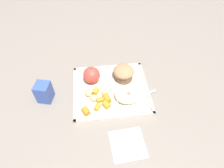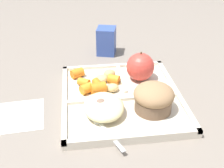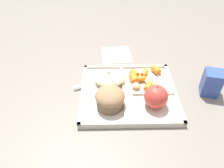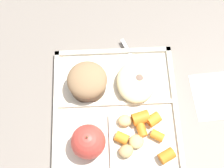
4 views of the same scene
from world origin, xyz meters
name	(u,v)px [view 1 (image 1 of 4)]	position (x,y,z in m)	size (l,w,h in m)	color
ground	(111,92)	(0.00, 0.00, 0.00)	(6.00, 6.00, 0.00)	slate
lunch_tray	(111,91)	(0.00, 0.00, 0.01)	(0.31, 0.28, 0.02)	beige
green_apple	(92,75)	(-0.08, 0.06, 0.05)	(0.07, 0.07, 0.08)	#C63D33
bran_muffin	(123,73)	(0.06, 0.06, 0.04)	(0.09, 0.09, 0.07)	brown
carrot_slice_small	(107,98)	(-0.02, -0.05, 0.03)	(0.03, 0.03, 0.04)	orange
carrot_slice_edge	(97,107)	(-0.06, -0.09, 0.02)	(0.02, 0.02, 0.03)	orange
carrot_slice_tilted	(101,100)	(-0.05, -0.05, 0.02)	(0.02, 0.02, 0.04)	orange
carrot_slice_center	(96,91)	(-0.07, -0.01, 0.02)	(0.02, 0.02, 0.03)	orange
carrot_slice_diagonal	(86,111)	(-0.11, -0.10, 0.02)	(0.02, 0.02, 0.03)	orange
carrot_slice_near_corner	(106,105)	(-0.03, -0.08, 0.02)	(0.02, 0.02, 0.03)	orange
potato_chunk_browned	(105,92)	(-0.03, -0.02, 0.02)	(0.03, 0.03, 0.02)	tan
potato_chunk_large	(89,93)	(-0.09, -0.02, 0.02)	(0.03, 0.03, 0.02)	tan
potato_chunk_corner	(94,98)	(-0.07, -0.04, 0.02)	(0.03, 0.03, 0.02)	tan
egg_noodle_pile	(128,95)	(0.06, -0.05, 0.03)	(0.11, 0.09, 0.04)	beige
meatball_side	(131,99)	(0.07, -0.07, 0.03)	(0.03, 0.03, 0.03)	brown
meatball_front	(132,97)	(0.08, -0.06, 0.03)	(0.03, 0.03, 0.03)	brown
meatball_back	(129,94)	(0.07, -0.05, 0.03)	(0.03, 0.03, 0.03)	brown
meatball_center	(128,96)	(0.06, -0.05, 0.03)	(0.04, 0.04, 0.04)	#755B4C
plastic_fork	(137,99)	(0.10, -0.06, 0.01)	(0.15, 0.07, 0.00)	white
milk_carton	(44,92)	(-0.27, -0.01, 0.04)	(0.06, 0.06, 0.09)	#334C99
paper_napkin	(128,144)	(0.03, -0.24, 0.00)	(0.12, 0.12, 0.00)	white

